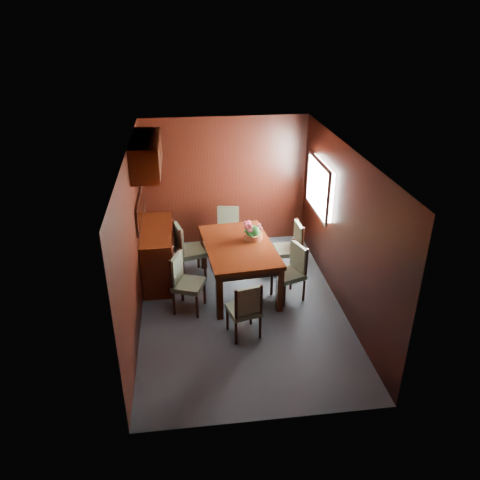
{
  "coord_description": "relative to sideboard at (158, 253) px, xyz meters",
  "views": [
    {
      "loc": [
        -0.77,
        -5.92,
        4.11
      ],
      "look_at": [
        0.0,
        0.13,
        1.05
      ],
      "focal_mm": 35.0,
      "sensor_mm": 36.0,
      "label": 1
    }
  ],
  "objects": [
    {
      "name": "chair_right_far",
      "position": [
        2.23,
        -0.1,
        0.06
      ],
      "size": [
        0.43,
        0.45,
        0.91
      ],
      "rotation": [
        0.0,
        0.0,
        1.6
      ],
      "color": "black",
      "rests_on": "ground"
    },
    {
      "name": "sideboard",
      "position": [
        0.0,
        0.0,
        0.0
      ],
      "size": [
        0.48,
        1.4,
        0.9
      ],
      "primitive_type": "cube",
      "color": "black",
      "rests_on": "ground"
    },
    {
      "name": "chair_right_near",
      "position": [
        2.06,
        -0.87,
        0.05
      ],
      "size": [
        0.53,
        0.54,
        0.91
      ],
      "rotation": [
        0.0,
        0.0,
        1.91
      ],
      "color": "black",
      "rests_on": "ground"
    },
    {
      "name": "room_shell",
      "position": [
        1.15,
        -0.67,
        1.18
      ],
      "size": [
        3.06,
        4.52,
        2.41
      ],
      "color": "black",
      "rests_on": "ground"
    },
    {
      "name": "chair_left_near",
      "position": [
        0.4,
        -0.98,
        0.06
      ],
      "size": [
        0.54,
        0.55,
        0.91
      ],
      "rotation": [
        0.0,
        0.0,
        -1.92
      ],
      "color": "black",
      "rests_on": "ground"
    },
    {
      "name": "dining_table",
      "position": [
        1.28,
        -0.49,
        0.22
      ],
      "size": [
        1.19,
        1.75,
        0.78
      ],
      "rotation": [
        0.0,
        0.0,
        0.09
      ],
      "color": "black",
      "rests_on": "ground"
    },
    {
      "name": "chair_foot",
      "position": [
        1.23,
        0.75,
        0.05
      ],
      "size": [
        0.49,
        0.47,
        0.89
      ],
      "rotation": [
        0.0,
        0.0,
        2.97
      ],
      "color": "black",
      "rests_on": "ground"
    },
    {
      "name": "chair_head",
      "position": [
        1.21,
        -1.77,
        0.03
      ],
      "size": [
        0.49,
        0.48,
        0.86
      ],
      "rotation": [
        0.0,
        0.0,
        0.24
      ],
      "color": "black",
      "rests_on": "ground"
    },
    {
      "name": "flower_centerpiece",
      "position": [
        1.53,
        -0.31,
        0.48
      ],
      "size": [
        0.32,
        0.32,
        0.32
      ],
      "color": "#BC6039",
      "rests_on": "dining_table"
    },
    {
      "name": "ground",
      "position": [
        1.25,
        -1.0,
        -0.45
      ],
      "size": [
        4.5,
        4.5,
        0.0
      ],
      "primitive_type": "plane",
      "color": "#353F48",
      "rests_on": "ground"
    },
    {
      "name": "chair_left_far",
      "position": [
        0.45,
        -0.02,
        0.09
      ],
      "size": [
        0.54,
        0.55,
        0.97
      ],
      "rotation": [
        0.0,
        0.0,
        -1.32
      ],
      "color": "black",
      "rests_on": "ground"
    }
  ]
}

